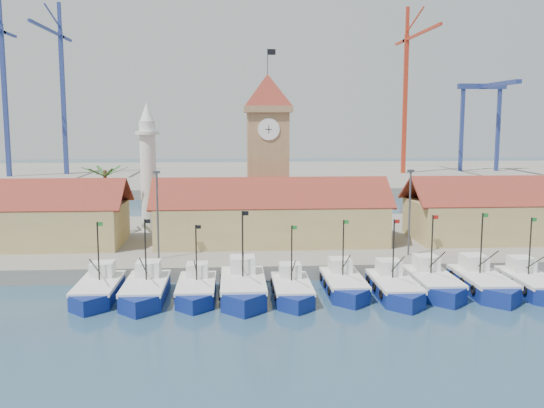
{
  "coord_description": "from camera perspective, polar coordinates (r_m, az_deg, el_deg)",
  "views": [
    {
      "loc": [
        -4.44,
        -49.23,
        15.56
      ],
      "look_at": [
        0.03,
        18.0,
        6.23
      ],
      "focal_mm": 40.0,
      "sensor_mm": 36.0,
      "label": 1
    }
  ],
  "objects": [
    {
      "name": "terminal",
      "position": [
        159.96,
        -2.19,
        2.65
      ],
      "size": [
        240.0,
        80.0,
        2.0
      ],
      "primitive_type": "cube",
      "color": "gray",
      "rests_on": "ground"
    },
    {
      "name": "crane_blue_far",
      "position": [
        159.71,
        -24.11,
        10.8
      ],
      "size": [
        1.0,
        32.42,
        42.51
      ],
      "color": "navy",
      "rests_on": "terminal"
    },
    {
      "name": "boat_4",
      "position": [
        53.66,
        1.94,
        -8.2
      ],
      "size": [
        3.27,
        8.95,
        6.77
      ],
      "color": "navy",
      "rests_on": "ground"
    },
    {
      "name": "quay",
      "position": [
        74.85,
        -0.32,
        -3.53
      ],
      "size": [
        140.0,
        32.0,
        1.5
      ],
      "primitive_type": "cube",
      "color": "gray",
      "rests_on": "ground"
    },
    {
      "name": "boat_6",
      "position": [
        55.2,
        11.51,
        -7.84
      ],
      "size": [
        3.5,
        9.58,
        7.25
      ],
      "color": "navy",
      "rests_on": "ground"
    },
    {
      "name": "clock_tower",
      "position": [
        75.44,
        -0.42,
        5.15
      ],
      "size": [
        5.8,
        5.8,
        22.7
      ],
      "color": "#A37B54",
      "rests_on": "quay"
    },
    {
      "name": "crane_blue_near",
      "position": [
        161.62,
        -19.27,
        11.01
      ],
      "size": [
        1.0,
        33.55,
        42.38
      ],
      "color": "navy",
      "rests_on": "terminal"
    },
    {
      "name": "boat_1",
      "position": [
        54.38,
        -11.85,
        -8.07
      ],
      "size": [
        3.58,
        9.82,
        7.43
      ],
      "color": "navy",
      "rests_on": "ground"
    },
    {
      "name": "hall_center",
      "position": [
        70.33,
        -0.13,
        -1.59
      ],
      "size": [
        27.04,
        10.13,
        7.61
      ],
      "color": "tan",
      "rests_on": "quay"
    },
    {
      "name": "hall_right",
      "position": [
        79.09,
        23.69,
        -1.2
      ],
      "size": [
        31.2,
        10.13,
        7.61
      ],
      "color": "tan",
      "rests_on": "quay"
    },
    {
      "name": "boat_5",
      "position": [
        55.59,
        6.82,
        -7.65
      ],
      "size": [
        3.38,
        9.26,
        7.0
      ],
      "color": "navy",
      "rests_on": "ground"
    },
    {
      "name": "gantry",
      "position": [
        169.51,
        19.53,
        8.95
      ],
      "size": [
        13.0,
        22.0,
        23.2
      ],
      "color": "navy",
      "rests_on": "terminal"
    },
    {
      "name": "palm_tree",
      "position": [
        77.39,
        -15.37,
        0.69
      ],
      "size": [
        5.6,
        5.03,
        8.39
      ],
      "color": "brown",
      "rests_on": "quay"
    },
    {
      "name": "boat_8",
      "position": [
        58.67,
        19.3,
        -7.15
      ],
      "size": [
        3.68,
        10.07,
        7.62
      ],
      "color": "navy",
      "rests_on": "ground"
    },
    {
      "name": "ground",
      "position": [
        51.82,
        1.31,
        -9.59
      ],
      "size": [
        400.0,
        400.0,
        0.0
      ],
      "primitive_type": "plane",
      "color": "navy",
      "rests_on": "ground"
    },
    {
      "name": "boat_2",
      "position": [
        54.11,
        -7.14,
        -8.11
      ],
      "size": [
        3.29,
        9.01,
        6.82
      ],
      "color": "navy",
      "rests_on": "ground"
    },
    {
      "name": "crane_red_right",
      "position": [
        159.05,
        12.65,
        11.24
      ],
      "size": [
        1.0,
        35.31,
        41.79
      ],
      "color": "#B5321B",
      "rests_on": "terminal"
    },
    {
      "name": "lamp_posts",
      "position": [
        62.1,
        0.8,
        -0.53
      ],
      "size": [
        80.7,
        0.25,
        9.03
      ],
      "color": "#3F3F44",
      "rests_on": "quay"
    },
    {
      "name": "boat_7",
      "position": [
        57.46,
        14.98,
        -7.31
      ],
      "size": [
        3.57,
        9.79,
        7.4
      ],
      "color": "navy",
      "rests_on": "ground"
    },
    {
      "name": "boat_9",
      "position": [
        60.15,
        23.32,
        -7.03
      ],
      "size": [
        3.48,
        9.53,
        7.21
      ],
      "color": "navy",
      "rests_on": "ground"
    },
    {
      "name": "boat_0",
      "position": [
        55.6,
        -16.09,
        -7.89
      ],
      "size": [
        3.44,
        9.43,
        7.14
      ],
      "color": "navy",
      "rests_on": "ground"
    },
    {
      "name": "boat_3",
      "position": [
        53.82,
        -2.74,
        -8.0
      ],
      "size": [
        3.9,
        10.69,
        8.09
      ],
      "color": "navy",
      "rests_on": "ground"
    },
    {
      "name": "minaret",
      "position": [
        78.17,
        -11.57,
        3.44
      ],
      "size": [
        3.0,
        3.0,
        16.3
      ],
      "color": "silver",
      "rests_on": "quay"
    }
  ]
}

